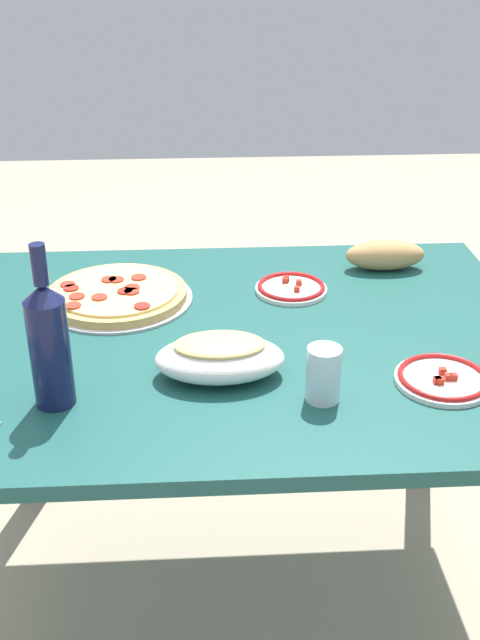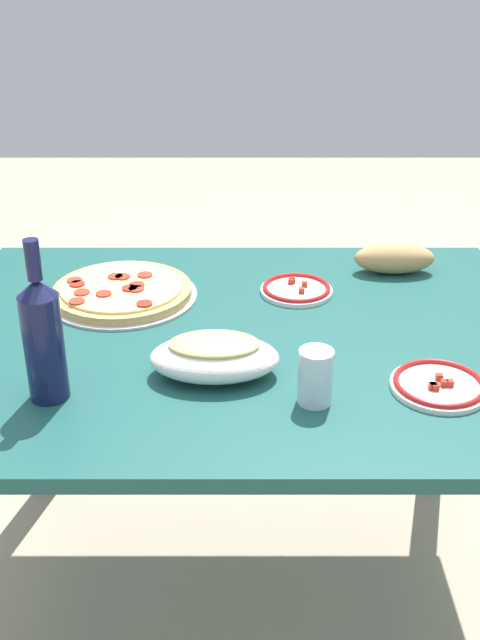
% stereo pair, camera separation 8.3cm
% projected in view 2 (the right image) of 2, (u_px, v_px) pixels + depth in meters
% --- Properties ---
extents(ground_plane, '(8.00, 8.00, 0.00)m').
position_uv_depth(ground_plane, '(240.00, 592.00, 1.93)').
color(ground_plane, tan).
rests_on(ground_plane, ground).
extents(dining_table, '(1.24, 0.94, 0.73)m').
position_uv_depth(dining_table, '(240.00, 382.00, 1.65)').
color(dining_table, '#194C47').
rests_on(dining_table, ground).
extents(pepperoni_pizza, '(0.34, 0.34, 0.03)m').
position_uv_depth(pepperoni_pizza, '(122.00, 291.00, 1.74)').
color(pepperoni_pizza, '#B7B7BC').
rests_on(pepperoni_pizza, dining_table).
extents(baked_pasta_dish, '(0.24, 0.15, 0.08)m').
position_uv_depth(baked_pasta_dish, '(214.00, 355.00, 1.43)').
color(baked_pasta_dish, white).
rests_on(baked_pasta_dish, dining_table).
extents(wine_bottle, '(0.07, 0.07, 0.30)m').
position_uv_depth(wine_bottle, '(43.00, 337.00, 1.33)').
color(wine_bottle, '#141942').
rests_on(wine_bottle, dining_table).
extents(water_glass, '(0.06, 0.06, 0.10)m').
position_uv_depth(water_glass, '(315.00, 377.00, 1.35)').
color(water_glass, silver).
rests_on(water_glass, dining_table).
extents(side_plate_near, '(0.16, 0.16, 0.02)m').
position_uv_depth(side_plate_near, '(297.00, 289.00, 1.77)').
color(side_plate_near, white).
rests_on(side_plate_near, dining_table).
extents(side_plate_far, '(0.18, 0.18, 0.02)m').
position_uv_depth(side_plate_far, '(439.00, 385.00, 1.40)').
color(side_plate_far, white).
rests_on(side_plate_far, dining_table).
extents(bread_loaf, '(0.19, 0.08, 0.07)m').
position_uv_depth(bread_loaf, '(394.00, 258.00, 1.86)').
color(bread_loaf, tan).
rests_on(bread_loaf, dining_table).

